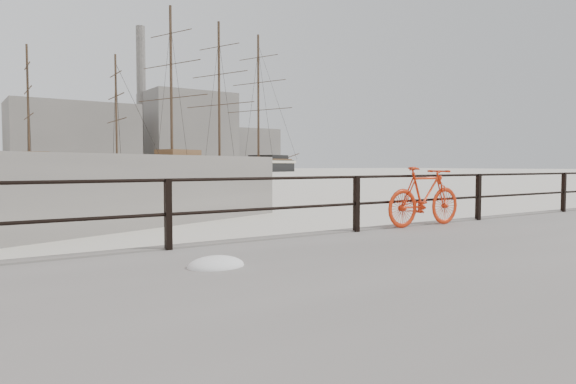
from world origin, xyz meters
TOP-DOWN VIEW (x-y plane):
  - ground at (0.00, 0.00)m, footprint 400.00×400.00m
  - guardrail at (0.00, -0.15)m, footprint 28.00×0.10m
  - bicycle at (-1.83, -0.25)m, footprint 1.92×0.32m
  - barque_black at (39.30, 91.29)m, footprint 61.12×38.26m
  - schooner_mid at (6.93, 74.13)m, footprint 27.18×12.15m
  - industrial_west at (20.00, 140.00)m, footprint 32.00×18.00m
  - industrial_mid at (55.00, 145.00)m, footprint 26.00×20.00m
  - industrial_east at (78.00, 150.00)m, footprint 20.00×16.00m
  - smokestack at (42.00, 150.00)m, footprint 2.80×2.80m

SIDE VIEW (x-z plane):
  - ground at x=0.00m, z-range 0.00..0.00m
  - barque_black at x=39.30m, z-range -16.51..16.51m
  - schooner_mid at x=6.93m, z-range -9.75..9.75m
  - guardrail at x=0.00m, z-range 0.35..1.35m
  - bicycle at x=-1.83m, z-range 0.35..1.51m
  - industrial_east at x=78.00m, z-range 0.00..14.00m
  - industrial_west at x=20.00m, z-range 0.00..18.00m
  - industrial_mid at x=55.00m, z-range 0.00..24.00m
  - smokestack at x=42.00m, z-range 0.00..44.00m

